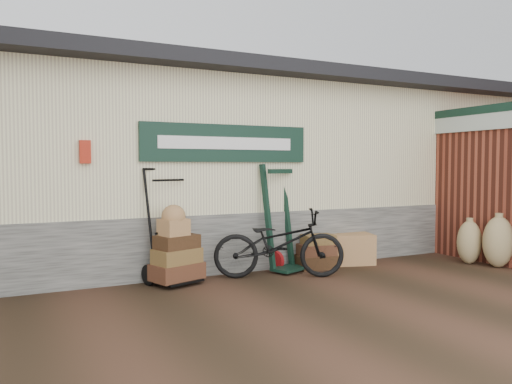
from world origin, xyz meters
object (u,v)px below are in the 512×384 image
suitcase_stack (317,251)px  wicker_hamper (349,249)px  bicycle (279,240)px  green_barrow (280,218)px  porter_trolley (169,224)px

suitcase_stack → wicker_hamper: bearing=7.4°
wicker_hamper → bicycle: (-1.53, -0.39, 0.30)m
green_barrow → bicycle: size_ratio=0.86×
porter_trolley → bicycle: (1.52, -0.40, -0.26)m
porter_trolley → suitcase_stack: porter_trolley is taller
wicker_hamper → bicycle: bicycle is taller
bicycle → porter_trolley: bearing=97.5°
green_barrow → porter_trolley: bearing=158.7°
porter_trolley → green_barrow: bearing=-18.8°
wicker_hamper → green_barrow: bearing=179.4°
green_barrow → bicycle: (-0.24, -0.41, -0.27)m
porter_trolley → bicycle: bearing=-33.8°
suitcase_stack → bicycle: bicycle is taller
porter_trolley → wicker_hamper: porter_trolley is taller
wicker_hamper → porter_trolley: bearing=179.8°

